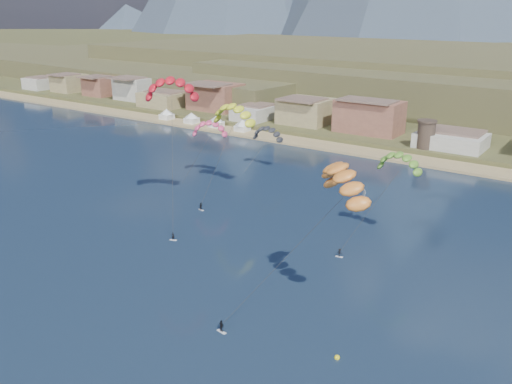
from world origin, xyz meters
TOP-DOWN VIEW (x-y plane):
  - ground at (0.00, 0.00)m, footprint 2400.00×2400.00m
  - beach at (0.00, 106.00)m, footprint 2200.00×12.00m
  - town at (-40.00, 122.00)m, footprint 400.00×24.00m
  - watchtower at (5.00, 114.00)m, footprint 5.82×5.82m
  - beach_tents at (-76.25, 106.00)m, footprint 43.40×6.40m
  - kitesurfer_red at (-22.35, 34.01)m, footprint 15.84×16.58m
  - kitesurfer_yellow at (-20.87, 52.53)m, footprint 11.60×16.75m
  - kitesurfer_orange at (25.25, 16.78)m, footprint 18.08×18.79m
  - kitesurfer_green at (21.71, 46.43)m, footprint 10.62×13.96m
  - distant_kite_pink at (-32.42, 57.54)m, footprint 10.12×7.89m
  - distant_kite_dark at (-25.51, 73.70)m, footprint 9.55×6.16m
  - windsurfer at (8.84, 60.56)m, footprint 2.32×2.52m
  - buoy at (29.75, 7.88)m, footprint 0.73×0.73m

SIDE VIEW (x-z plane):
  - ground at x=0.00m, z-range 0.00..0.00m
  - buoy at x=29.75m, z-range -0.24..0.49m
  - beach at x=0.00m, z-range -0.20..0.70m
  - windsurfer at x=8.84m, z-range -0.74..3.31m
  - beach_tents at x=-76.25m, z-range 1.21..6.21m
  - watchtower at x=5.00m, z-range 2.07..10.67m
  - town at x=-40.00m, z-range 2.00..14.00m
  - distant_kite_dark at x=-25.51m, z-range 3.57..17.87m
  - distant_kite_pink at x=-32.42m, z-range 5.44..22.83m
  - kitesurfer_green at x=21.71m, z-range 6.28..26.62m
  - kitesurfer_yellow at x=-20.87m, z-range 7.74..32.08m
  - kitesurfer_orange at x=25.25m, z-range 8.13..35.01m
  - kitesurfer_red at x=-22.35m, z-range 12.01..43.67m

